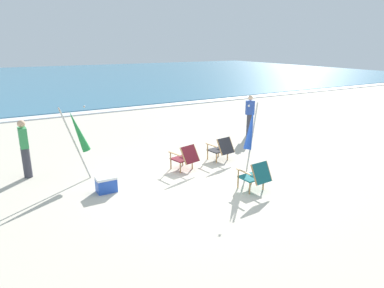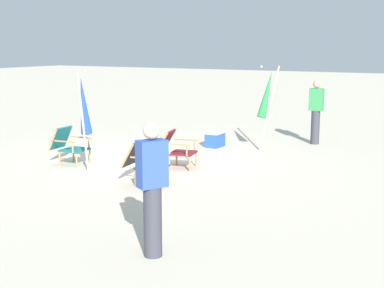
% 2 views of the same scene
% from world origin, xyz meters
% --- Properties ---
extents(ground_plane, '(80.00, 80.00, 0.00)m').
position_xyz_m(ground_plane, '(0.00, 0.00, 0.00)').
color(ground_plane, beige).
extents(sea, '(80.00, 40.00, 0.10)m').
position_xyz_m(sea, '(0.00, 31.39, 0.05)').
color(sea, teal).
rests_on(sea, ground).
extents(surf_band, '(80.00, 1.10, 0.06)m').
position_xyz_m(surf_band, '(0.00, 11.09, 0.03)').
color(surf_band, white).
rests_on(surf_band, ground).
extents(beach_chair_front_left, '(0.67, 0.83, 0.78)m').
position_xyz_m(beach_chair_front_left, '(1.61, 1.05, 0.42)').
color(beach_chair_front_left, '#28282D').
rests_on(beach_chair_front_left, ground).
extents(beach_chair_mid_center, '(0.73, 0.87, 0.78)m').
position_xyz_m(beach_chair_mid_center, '(0.23, 0.88, 0.42)').
color(beach_chair_mid_center, maroon).
rests_on(beach_chair_mid_center, ground).
extents(beach_chair_back_right, '(0.63, 0.77, 0.79)m').
position_xyz_m(beach_chair_back_right, '(1.04, -1.28, 0.43)').
color(beach_chair_back_right, '#196066').
rests_on(beach_chair_back_right, ground).
extents(umbrella_furled_green, '(0.74, 0.39, 2.03)m').
position_xyz_m(umbrella_furled_green, '(-2.54, 1.78, 1.33)').
color(umbrella_furled_green, '#B7B2A8').
rests_on(umbrella_furled_green, ground).
extents(umbrella_furled_blue, '(0.68, 0.45, 2.05)m').
position_xyz_m(umbrella_furled_blue, '(1.62, -0.32, 1.34)').
color(umbrella_furled_blue, '#B7B2A8').
rests_on(umbrella_furled_blue, ground).
extents(person_near_chairs, '(0.39, 0.34, 1.63)m').
position_xyz_m(person_near_chairs, '(4.39, 3.08, 0.84)').
color(person_near_chairs, '#383842').
rests_on(person_near_chairs, ground).
extents(person_by_waterline, '(0.22, 0.34, 1.63)m').
position_xyz_m(person_by_waterline, '(-3.82, 2.62, 0.84)').
color(person_by_waterline, '#383842').
rests_on(person_by_waterline, ground).
extents(cooler_box, '(0.49, 0.35, 0.40)m').
position_xyz_m(cooler_box, '(-2.22, 0.56, 0.20)').
color(cooler_box, blue).
rests_on(cooler_box, ground).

